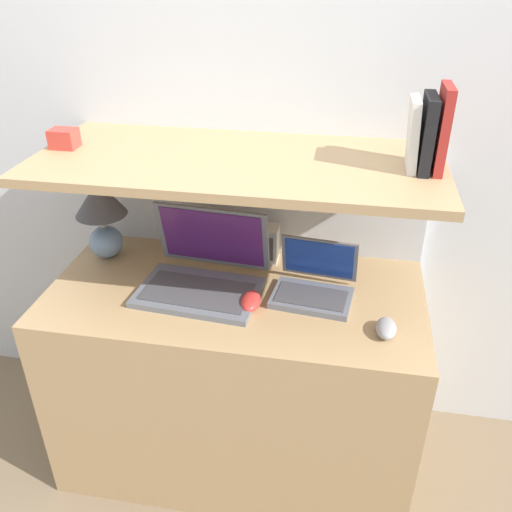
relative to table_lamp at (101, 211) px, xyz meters
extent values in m
cube|color=silver|center=(0.51, 0.22, 0.27)|extent=(6.00, 0.05, 2.40)
cube|color=tan|center=(0.51, -0.15, -0.56)|extent=(1.24, 0.61, 0.75)
cube|color=silver|center=(0.51, 0.18, -0.35)|extent=(1.24, 0.04, 1.16)
cube|color=tan|center=(0.51, -0.08, 0.24)|extent=(1.24, 0.55, 0.03)
ellipsoid|color=#7593B2|center=(0.00, 0.00, -0.12)|extent=(0.12, 0.12, 0.12)
cylinder|color=tan|center=(0.00, 0.00, -0.04)|extent=(0.02, 0.02, 0.05)
cone|color=#4C4C51|center=(0.00, 0.00, 0.05)|extent=(0.18, 0.18, 0.13)
cube|color=slate|center=(0.40, -0.19, -0.17)|extent=(0.41, 0.28, 0.02)
cube|color=#47474C|center=(0.39, -0.20, -0.16)|extent=(0.36, 0.20, 0.00)
cube|color=slate|center=(0.41, -0.03, -0.05)|extent=(0.39, 0.09, 0.23)
cube|color=#4C1E60|center=(0.41, -0.04, -0.04)|extent=(0.35, 0.08, 0.21)
cube|color=slate|center=(0.76, -0.16, -0.17)|extent=(0.27, 0.20, 0.02)
cube|color=#47474C|center=(0.76, -0.16, -0.16)|extent=(0.23, 0.14, 0.00)
cube|color=slate|center=(0.77, -0.05, -0.08)|extent=(0.25, 0.07, 0.16)
cube|color=navy|center=(0.77, -0.06, -0.08)|extent=(0.23, 0.06, 0.14)
ellipsoid|color=red|center=(0.57, -0.22, -0.16)|extent=(0.06, 0.11, 0.04)
ellipsoid|color=#99999E|center=(0.99, -0.29, -0.16)|extent=(0.06, 0.10, 0.04)
cube|color=white|center=(0.56, 0.08, -0.12)|extent=(0.12, 0.08, 0.13)
cube|color=#59595B|center=(0.56, 0.04, -0.12)|extent=(0.10, 0.00, 0.09)
cube|color=#A82823|center=(1.08, -0.08, 0.37)|extent=(0.03, 0.14, 0.24)
cube|color=black|center=(1.04, -0.08, 0.36)|extent=(0.03, 0.14, 0.21)
cube|color=silver|center=(1.01, -0.08, 0.35)|extent=(0.03, 0.12, 0.20)
cube|color=#CC3D33|center=(-0.05, -0.08, 0.28)|extent=(0.08, 0.07, 0.06)
camera|label=1|loc=(0.84, -1.60, 0.81)|focal=38.00mm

